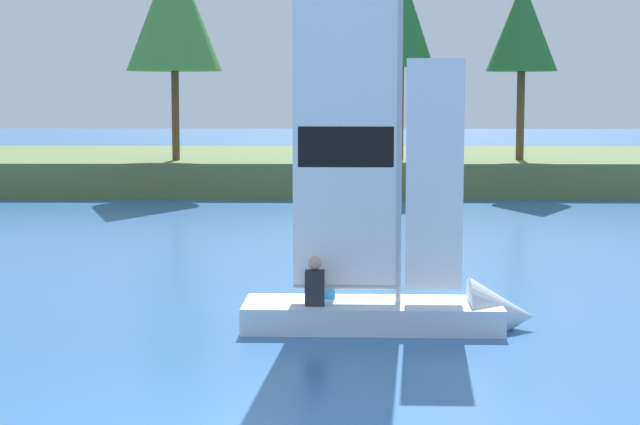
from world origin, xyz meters
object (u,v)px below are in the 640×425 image
object	(u,v)px
shoreline_tree_midleft	(400,17)
shoreline_tree_centre	(522,27)
shoreline_tree_left	(174,9)
sailboat	(416,296)

from	to	relation	value
shoreline_tree_midleft	shoreline_tree_centre	xyz separation A→B (m)	(4.14, -0.61, -0.39)
shoreline_tree_left	sailboat	distance (m)	23.33
shoreline_tree_midleft	sailboat	distance (m)	23.20
shoreline_tree_left	sailboat	bearing A→B (deg)	-72.80
shoreline_tree_left	shoreline_tree_midleft	size ratio (longest dim) A/B	1.08
shoreline_tree_centre	shoreline_tree_left	bearing A→B (deg)	-178.61
shoreline_tree_left	shoreline_tree_midleft	distance (m)	7.82
shoreline_tree_midleft	shoreline_tree_centre	world-z (taller)	shoreline_tree_midleft
shoreline_tree_centre	sailboat	world-z (taller)	shoreline_tree_centre
shoreline_tree_left	shoreline_tree_midleft	world-z (taller)	shoreline_tree_left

